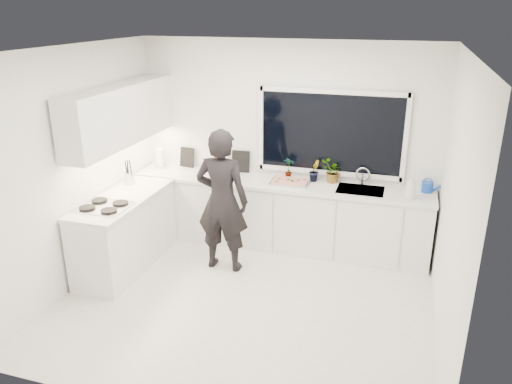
% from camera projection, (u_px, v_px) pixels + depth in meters
% --- Properties ---
extents(floor, '(4.00, 3.50, 0.02)m').
position_uv_depth(floor, '(245.00, 301.00, 5.56)').
color(floor, beige).
rests_on(floor, ground).
extents(wall_back, '(4.00, 0.02, 2.70)m').
position_uv_depth(wall_back, '(286.00, 144.00, 6.66)').
color(wall_back, white).
rests_on(wall_back, ground).
extents(wall_left, '(0.02, 3.50, 2.70)m').
position_uv_depth(wall_left, '(76.00, 169.00, 5.63)').
color(wall_left, white).
rests_on(wall_left, ground).
extents(wall_right, '(0.02, 3.50, 2.70)m').
position_uv_depth(wall_right, '(454.00, 209.00, 4.53)').
color(wall_right, white).
rests_on(wall_right, ground).
extents(ceiling, '(4.00, 3.50, 0.02)m').
position_uv_depth(ceiling, '(243.00, 49.00, 4.60)').
color(ceiling, white).
rests_on(ceiling, wall_back).
extents(window, '(1.80, 0.02, 1.00)m').
position_uv_depth(window, '(331.00, 133.00, 6.39)').
color(window, black).
rests_on(window, wall_back).
extents(base_cabinets_back, '(3.92, 0.58, 0.88)m').
position_uv_depth(base_cabinets_back, '(279.00, 215.00, 6.70)').
color(base_cabinets_back, white).
rests_on(base_cabinets_back, floor).
extents(base_cabinets_left, '(0.58, 1.60, 0.88)m').
position_uv_depth(base_cabinets_left, '(126.00, 233.00, 6.17)').
color(base_cabinets_left, white).
rests_on(base_cabinets_left, floor).
extents(countertop_back, '(3.94, 0.62, 0.04)m').
position_uv_depth(countertop_back, '(279.00, 183.00, 6.53)').
color(countertop_back, silver).
rests_on(countertop_back, base_cabinets_back).
extents(countertop_left, '(0.62, 1.60, 0.04)m').
position_uv_depth(countertop_left, '(122.00, 199.00, 6.01)').
color(countertop_left, silver).
rests_on(countertop_left, base_cabinets_left).
extents(upper_cabinets, '(0.34, 2.10, 0.70)m').
position_uv_depth(upper_cabinets, '(122.00, 114.00, 6.02)').
color(upper_cabinets, white).
rests_on(upper_cabinets, wall_left).
extents(sink, '(0.58, 0.42, 0.14)m').
position_uv_depth(sink, '(360.00, 193.00, 6.26)').
color(sink, silver).
rests_on(sink, countertop_back).
extents(faucet, '(0.03, 0.03, 0.22)m').
position_uv_depth(faucet, '(363.00, 176.00, 6.38)').
color(faucet, silver).
rests_on(faucet, countertop_back).
extents(stovetop, '(0.56, 0.48, 0.03)m').
position_uv_depth(stovetop, '(104.00, 206.00, 5.69)').
color(stovetop, black).
rests_on(stovetop, countertop_left).
extents(person, '(0.65, 0.43, 1.77)m').
position_uv_depth(person, '(222.00, 201.00, 5.97)').
color(person, black).
rests_on(person, floor).
extents(pizza_tray, '(0.50, 0.37, 0.03)m').
position_uv_depth(pizza_tray, '(290.00, 182.00, 6.46)').
color(pizza_tray, silver).
rests_on(pizza_tray, countertop_back).
extents(pizza, '(0.46, 0.33, 0.01)m').
position_uv_depth(pizza, '(290.00, 181.00, 6.45)').
color(pizza, '#C5401A').
rests_on(pizza, pizza_tray).
extents(watering_can, '(0.17, 0.17, 0.13)m').
position_uv_depth(watering_can, '(427.00, 187.00, 6.14)').
color(watering_can, '#123FAD').
rests_on(watering_can, countertop_back).
extents(paper_towel_roll, '(0.12, 0.12, 0.26)m').
position_uv_depth(paper_towel_roll, '(160.00, 159.00, 7.06)').
color(paper_towel_roll, white).
rests_on(paper_towel_roll, countertop_back).
extents(knife_block, '(0.14, 0.11, 0.22)m').
position_uv_depth(knife_block, '(219.00, 164.00, 6.86)').
color(knife_block, '#976546').
rests_on(knife_block, countertop_back).
extents(utensil_crock, '(0.16, 0.16, 0.16)m').
position_uv_depth(utensil_crock, '(130.00, 178.00, 6.42)').
color(utensil_crock, silver).
rests_on(utensil_crock, countertop_left).
extents(picture_frame_large, '(0.22, 0.06, 0.28)m').
position_uv_depth(picture_frame_large, '(187.00, 157.00, 7.09)').
color(picture_frame_large, black).
rests_on(picture_frame_large, countertop_back).
extents(picture_frame_small, '(0.25, 0.04, 0.30)m').
position_uv_depth(picture_frame_small, '(241.00, 161.00, 6.86)').
color(picture_frame_small, black).
rests_on(picture_frame_small, countertop_back).
extents(herb_plants, '(0.84, 0.35, 0.30)m').
position_uv_depth(herb_plants, '(322.00, 171.00, 6.48)').
color(herb_plants, '#26662D').
rests_on(herb_plants, countertop_back).
extents(soap_bottles, '(0.17, 0.17, 0.30)m').
position_uv_depth(soap_bottles, '(411.00, 188.00, 5.90)').
color(soap_bottles, '#D8BF66').
rests_on(soap_bottles, countertop_back).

